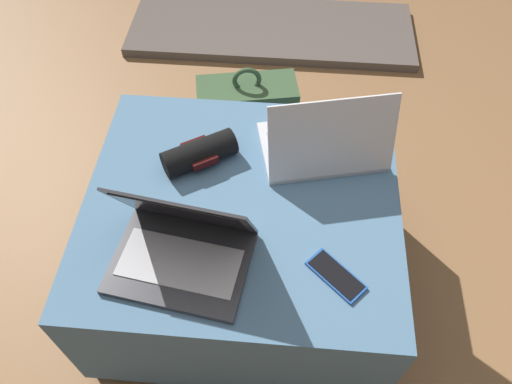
{
  "coord_description": "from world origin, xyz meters",
  "views": [
    {
      "loc": [
        0.11,
        -0.78,
        1.53
      ],
      "look_at": [
        0.04,
        -0.03,
        0.52
      ],
      "focal_mm": 35.0,
      "sensor_mm": 36.0,
      "label": 1
    }
  ],
  "objects_px": {
    "backpack": "(248,128)",
    "wrist_brace": "(199,153)",
    "cell_phone": "(336,275)",
    "laptop_far": "(325,144)",
    "laptop_near": "(182,245)"
  },
  "relations": [
    {
      "from": "laptop_near",
      "to": "cell_phone",
      "type": "height_order",
      "value": "laptop_near"
    },
    {
      "from": "cell_phone",
      "to": "backpack",
      "type": "height_order",
      "value": "backpack"
    },
    {
      "from": "cell_phone",
      "to": "wrist_brace",
      "type": "height_order",
      "value": "wrist_brace"
    },
    {
      "from": "backpack",
      "to": "wrist_brace",
      "type": "xyz_separation_m",
      "value": [
        -0.09,
        -0.38,
        0.28
      ]
    },
    {
      "from": "laptop_near",
      "to": "backpack",
      "type": "relative_size",
      "value": 0.76
    },
    {
      "from": "laptop_far",
      "to": "wrist_brace",
      "type": "height_order",
      "value": "laptop_far"
    },
    {
      "from": "laptop_far",
      "to": "cell_phone",
      "type": "height_order",
      "value": "laptop_far"
    },
    {
      "from": "cell_phone",
      "to": "laptop_near",
      "type": "bearing_deg",
      "value": 128.66
    },
    {
      "from": "laptop_near",
      "to": "cell_phone",
      "type": "xyz_separation_m",
      "value": [
        0.37,
        -0.03,
        -0.05
      ]
    },
    {
      "from": "laptop_far",
      "to": "wrist_brace",
      "type": "relative_size",
      "value": 1.78
    },
    {
      "from": "laptop_near",
      "to": "cell_phone",
      "type": "relative_size",
      "value": 2.39
    },
    {
      "from": "backpack",
      "to": "wrist_brace",
      "type": "distance_m",
      "value": 0.49
    },
    {
      "from": "backpack",
      "to": "laptop_near",
      "type": "bearing_deg",
      "value": 71.61
    },
    {
      "from": "wrist_brace",
      "to": "backpack",
      "type": "bearing_deg",
      "value": 76.18
    },
    {
      "from": "laptop_far",
      "to": "backpack",
      "type": "distance_m",
      "value": 0.51
    }
  ]
}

